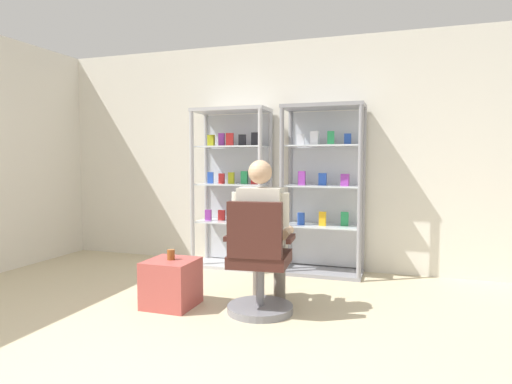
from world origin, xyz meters
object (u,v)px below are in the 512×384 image
object	(u,v)px
display_cabinet_left	(234,187)
office_chair	(259,268)
seated_shopkeeper	(263,227)
tea_glass	(171,255)
display_cabinet_right	(324,189)
storage_crate	(171,283)

from	to	relation	value
display_cabinet_left	office_chair	bearing A→B (deg)	-61.85
display_cabinet_left	office_chair	world-z (taller)	display_cabinet_left
office_chair	seated_shopkeeper	world-z (taller)	seated_shopkeeper
display_cabinet_left	tea_glass	size ratio (longest dim) A/B	20.88
display_cabinet_right	office_chair	bearing A→B (deg)	-99.90
seated_shopkeeper	display_cabinet_left	bearing A→B (deg)	120.36
display_cabinet_left	office_chair	size ratio (longest dim) A/B	1.98
display_cabinet_left	tea_glass	distance (m)	1.66
display_cabinet_left	storage_crate	bearing A→B (deg)	-88.89
office_chair	tea_glass	size ratio (longest dim) A/B	10.55
display_cabinet_left	seated_shopkeeper	world-z (taller)	display_cabinet_left
display_cabinet_left	display_cabinet_right	bearing A→B (deg)	0.00
display_cabinet_right	office_chair	distance (m)	1.67
seated_shopkeeper	tea_glass	distance (m)	0.85
display_cabinet_left	storage_crate	world-z (taller)	display_cabinet_left
storage_crate	tea_glass	bearing A→B (deg)	117.50
display_cabinet_left	tea_glass	bearing A→B (deg)	-89.05
display_cabinet_right	seated_shopkeeper	bearing A→B (deg)	-101.71
office_chair	seated_shopkeeper	size ratio (longest dim) A/B	0.74
storage_crate	display_cabinet_left	bearing A→B (deg)	91.11
seated_shopkeeper	storage_crate	world-z (taller)	seated_shopkeeper
office_chair	storage_crate	xyz separation A→B (m)	(-0.80, -0.04, -0.19)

